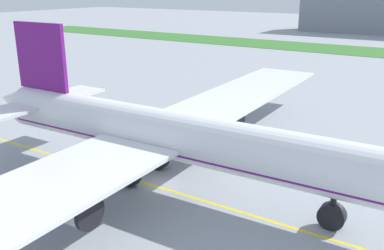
# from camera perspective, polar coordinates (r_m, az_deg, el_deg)

# --- Properties ---
(ground_plane) EXTENTS (600.00, 600.00, 0.00)m
(ground_plane) POSITION_cam_1_polar(r_m,az_deg,el_deg) (48.67, -4.49, -7.88)
(ground_plane) COLOR #9399A0
(ground_plane) RESTS_ON ground
(apron_taxi_line) EXTENTS (280.00, 0.36, 0.01)m
(apron_taxi_line) POSITION_cam_1_polar(r_m,az_deg,el_deg) (48.32, -4.85, -8.09)
(apron_taxi_line) COLOR yellow
(apron_taxi_line) RESTS_ON ground
(grass_median_strip) EXTENTS (320.00, 24.00, 0.10)m
(grass_median_strip) POSITION_cam_1_polar(r_m,az_deg,el_deg) (157.21, 22.99, 8.89)
(grass_median_strip) COLOR #38722D
(grass_median_strip) RESTS_ON ground
(airliner_foreground) EXTENTS (55.53, 88.86, 16.91)m
(airliner_foreground) POSITION_cam_1_polar(r_m,az_deg,el_deg) (46.92, -3.74, -1.28)
(airliner_foreground) COLOR white
(airliner_foreground) RESTS_ON ground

